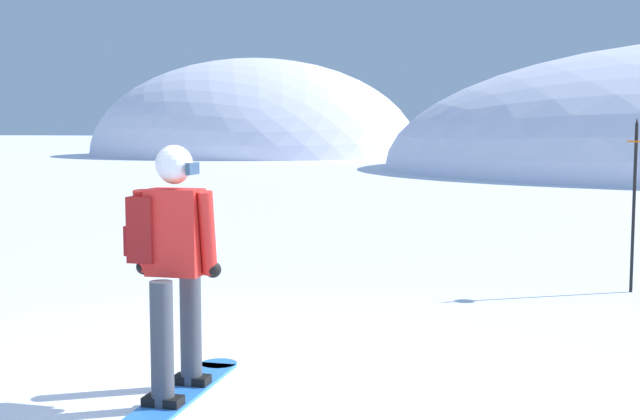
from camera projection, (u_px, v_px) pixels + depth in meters
ground_plane at (236, 407)px, 5.56m from camera, size 300.00×300.00×0.00m
ridge_peak_far at (255, 155)px, 54.37m from camera, size 21.05×18.94×12.27m
snowboarder_main at (172, 264)px, 5.67m from camera, size 0.64×1.84×1.71m
piste_marker_near at (634, 193)px, 9.32m from camera, size 0.20×0.20×1.93m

